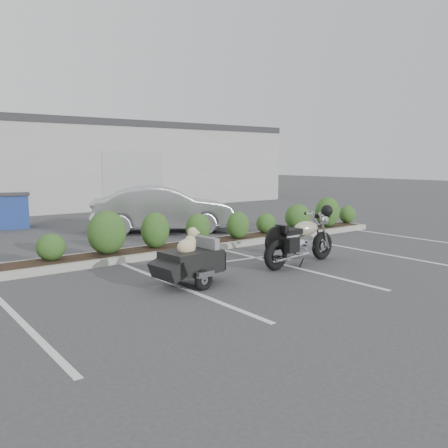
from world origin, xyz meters
TOP-DOWN VIEW (x-y plane):
  - ground at (0.00, 0.00)m, footprint 90.00×90.00m
  - planter_kerb at (1.00, 2.20)m, footprint 12.00×1.00m
  - building at (0.00, 17.00)m, footprint 26.00×10.00m
  - motorcycle at (1.50, -0.65)m, footprint 2.21×0.79m
  - pet_trailer at (-1.28, -0.63)m, footprint 1.77×1.00m
  - sedan at (1.53, 5.15)m, footprint 4.51×3.29m
  - dumpster at (-2.21, 9.11)m, footprint 1.95×1.57m

SIDE VIEW (x-z plane):
  - ground at x=0.00m, z-range 0.00..0.00m
  - planter_kerb at x=1.00m, z-range 0.00..0.15m
  - pet_trailer at x=-1.28m, z-range -0.08..0.97m
  - motorcycle at x=1.50m, z-range -0.13..1.14m
  - dumpster at x=-2.21m, z-range 0.01..1.13m
  - sedan at x=1.53m, z-range 0.00..1.42m
  - building at x=0.00m, z-range 0.00..4.00m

